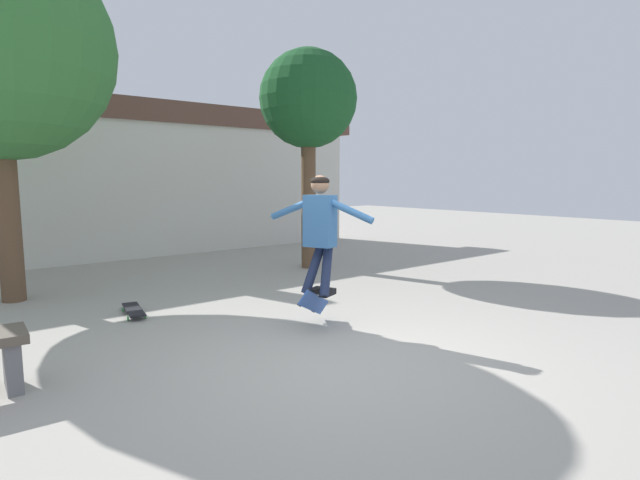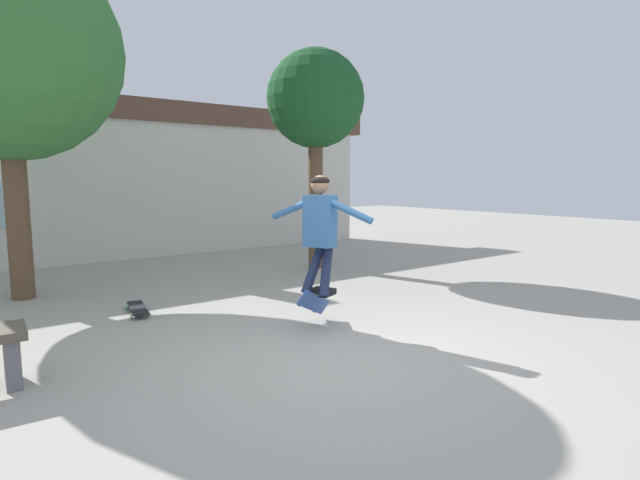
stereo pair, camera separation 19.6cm
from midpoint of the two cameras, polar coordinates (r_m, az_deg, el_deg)
name	(u,v)px [view 2 (the right image)]	position (r m, az deg, el deg)	size (l,w,h in m)	color
ground_plane	(336,359)	(5.05, 3.03, -13.41)	(40.00, 40.00, 0.00)	#A39E93
building_backdrop	(114,175)	(11.64, -22.00, 6.94)	(13.59, 0.52, 4.49)	beige
tree_right	(315,102)	(9.92, 0.07, 15.50)	(1.88, 1.88, 4.22)	brown
tree_left	(5,49)	(8.59, -31.72, 18.08)	(3.14, 3.14, 5.15)	brown
skater	(320,225)	(5.76, 0.98, 1.71)	(0.57, 1.27, 1.40)	teal
skateboard_flipping	(314,303)	(5.95, 0.26, -7.16)	(0.77, 0.50, 0.49)	#2D519E
skateboard_resting	(138,308)	(7.01, -19.37, -7.34)	(0.33, 0.79, 0.08)	black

